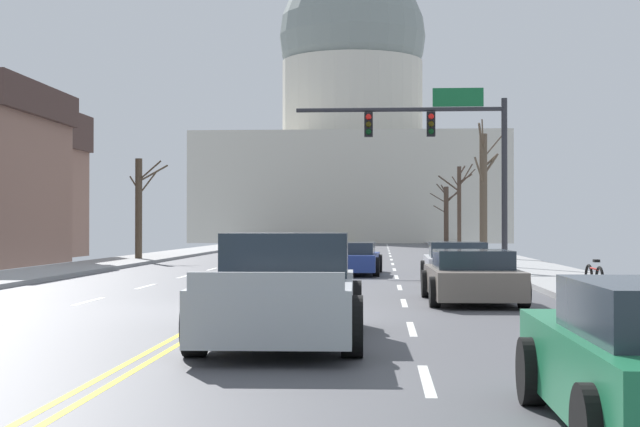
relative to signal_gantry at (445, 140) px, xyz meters
name	(u,v)px	position (x,y,z in m)	size (l,w,h in m)	color
ground	(231,309)	(-5.38, -17.06, -4.88)	(20.00, 180.00, 0.20)	#4C4C51
signal_gantry	(445,140)	(0.00, 0.00, 0.00)	(7.91, 0.41, 6.70)	#28282D
capitol_building	(352,135)	(-5.38, 63.36, 6.16)	(30.09, 22.76, 31.25)	beige
sedan_near_00	(351,259)	(-3.41, -3.14, -4.37)	(2.14, 4.74, 1.10)	navy
sedan_near_01	(457,265)	(-0.22, -8.66, -4.33)	(2.01, 4.24, 1.22)	silver
sedan_near_02	(472,277)	(-0.38, -14.87, -4.35)	(2.10, 4.46, 1.15)	#6B6056
pickup_truck_near_03	(284,292)	(-3.81, -22.03, -4.19)	(2.42, 5.53, 1.58)	#ADB2B7
sedan_oncoming_00	(272,250)	(-7.00, 4.49, -4.29)	(2.10, 4.64, 1.31)	#9EA3A8
sedan_oncoming_01	(293,246)	(-7.27, 16.78, -4.35)	(2.20, 4.60, 1.17)	silver
bare_tree_00	(459,201)	(3.06, 31.12, -1.55)	(2.59, 2.37, 5.77)	#423328
bare_tree_02	(484,191)	(2.49, 9.92, -1.59)	(1.63, 2.44, 6.72)	brown
bare_tree_03	(139,206)	(-13.63, 7.89, -2.33)	(1.81, 1.66, 4.65)	#4C3D2D
bare_tree_04	(446,214)	(2.47, 35.89, -2.39)	(2.34, 1.34, 4.67)	#423328
bicycle_parked	(594,281)	(2.25, -14.93, -4.41)	(0.12, 1.77, 0.85)	black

